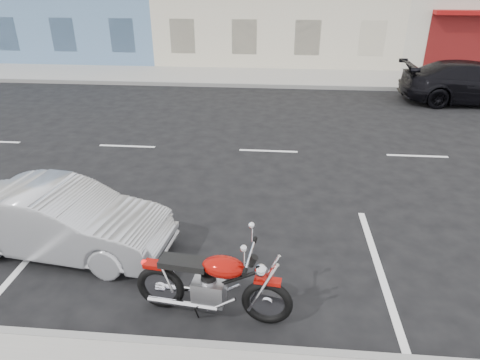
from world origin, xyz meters
name	(u,v)px	position (x,y,z in m)	size (l,w,h in m)	color
ground	(342,153)	(0.00, 0.00, 0.00)	(120.00, 120.00, 0.00)	black
sidewalk_far	(209,76)	(-5.00, 8.70, 0.07)	(80.00, 3.40, 0.15)	gray
curb_near	(30,336)	(-5.00, -7.00, 0.08)	(80.00, 0.12, 0.16)	gray
curb_far	(203,85)	(-5.00, 7.00, 0.08)	(80.00, 0.12, 0.16)	gray
motorcycle	(269,294)	(-1.81, -6.39, 0.52)	(2.28, 0.75, 1.14)	black
sedan_silver	(63,220)	(-5.42, -4.95, 0.62)	(1.31, 3.76, 1.24)	#B2B4BA
car_far	(474,83)	(5.38, 5.43, 0.75)	(2.11, 5.19, 1.51)	black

